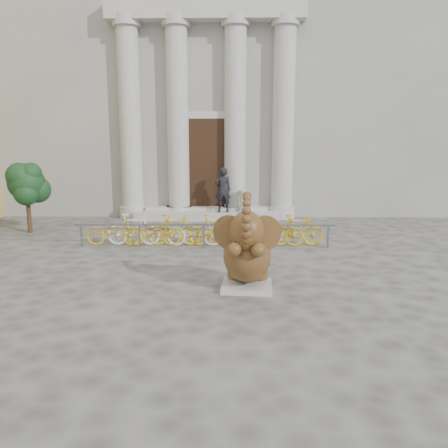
{
  "coord_description": "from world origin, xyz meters",
  "views": [
    {
      "loc": [
        1.06,
        -8.86,
        3.13
      ],
      "look_at": [
        0.87,
        2.25,
        1.1
      ],
      "focal_mm": 35.0,
      "sensor_mm": 36.0,
      "label": 1
    }
  ],
  "objects_px": {
    "pedestrian": "(223,190)",
    "elephant_statue": "(247,254)",
    "tree": "(27,184)",
    "bike_rack": "(204,230)"
  },
  "relations": [
    {
      "from": "elephant_statue",
      "to": "bike_rack",
      "type": "height_order",
      "value": "elephant_statue"
    },
    {
      "from": "bike_rack",
      "to": "tree",
      "type": "distance_m",
      "value": 6.76
    },
    {
      "from": "bike_rack",
      "to": "pedestrian",
      "type": "distance_m",
      "value": 4.64
    },
    {
      "from": "elephant_statue",
      "to": "bike_rack",
      "type": "xyz_separation_m",
      "value": [
        -1.2,
        4.19,
        -0.29
      ]
    },
    {
      "from": "tree",
      "to": "pedestrian",
      "type": "relative_size",
      "value": 1.36
    },
    {
      "from": "bike_rack",
      "to": "pedestrian",
      "type": "xyz_separation_m",
      "value": [
        0.49,
        4.55,
        0.78
      ]
    },
    {
      "from": "tree",
      "to": "pedestrian",
      "type": "distance_m",
      "value": 7.37
    },
    {
      "from": "pedestrian",
      "to": "elephant_statue",
      "type": "bearing_deg",
      "value": 82.12
    },
    {
      "from": "elephant_statue",
      "to": "bike_rack",
      "type": "relative_size",
      "value": 0.27
    },
    {
      "from": "bike_rack",
      "to": "tree",
      "type": "bearing_deg",
      "value": 163.52
    }
  ]
}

